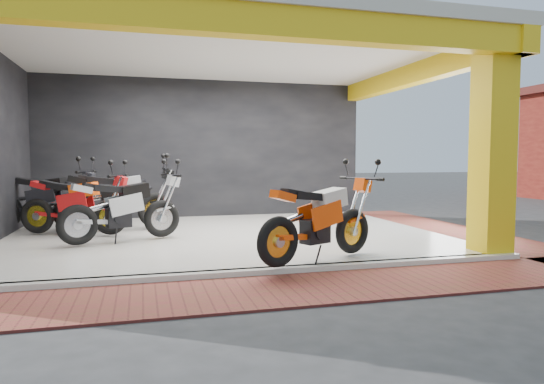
% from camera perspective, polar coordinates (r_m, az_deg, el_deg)
% --- Properties ---
extents(ground, '(80.00, 80.00, 0.00)m').
position_cam_1_polar(ground, '(7.49, -2.93, -8.01)').
color(ground, '#2D2D30').
rests_on(ground, ground).
extents(showroom_floor, '(8.00, 6.00, 0.10)m').
position_cam_1_polar(showroom_floor, '(9.41, -5.51, -5.23)').
color(showroom_floor, white).
rests_on(showroom_floor, ground).
extents(showroom_ceiling, '(8.40, 6.40, 0.20)m').
position_cam_1_polar(showroom_ceiling, '(9.51, -5.65, 16.39)').
color(showroom_ceiling, beige).
rests_on(showroom_ceiling, corner_column).
extents(back_wall, '(8.20, 0.20, 3.50)m').
position_cam_1_polar(back_wall, '(12.36, -7.96, 4.86)').
color(back_wall, black).
rests_on(back_wall, ground).
extents(corner_column, '(0.50, 0.50, 3.50)m').
position_cam_1_polar(corner_column, '(8.31, 24.53, 4.97)').
color(corner_column, gold).
rests_on(corner_column, ground).
extents(header_beam_front, '(8.40, 0.30, 0.40)m').
position_cam_1_polar(header_beam_front, '(6.58, -1.10, 19.35)').
color(header_beam_front, gold).
rests_on(header_beam_front, corner_column).
extents(header_beam_right, '(0.30, 6.40, 0.40)m').
position_cam_1_polar(header_beam_right, '(10.84, 16.30, 13.09)').
color(header_beam_right, gold).
rests_on(header_beam_right, corner_column).
extents(floor_kerb, '(8.00, 0.20, 0.10)m').
position_cam_1_polar(floor_kerb, '(6.51, -1.02, -9.39)').
color(floor_kerb, white).
rests_on(floor_kerb, ground).
extents(paver_front, '(9.00, 1.40, 0.03)m').
position_cam_1_polar(paver_front, '(5.78, 0.90, -11.46)').
color(paver_front, maroon).
rests_on(paver_front, ground).
extents(paver_right, '(1.40, 7.00, 0.03)m').
position_cam_1_polar(paver_right, '(11.24, 19.46, -4.11)').
color(paver_right, maroon).
rests_on(paver_right, ground).
extents(moto_hero, '(2.41, 1.70, 1.38)m').
position_cam_1_polar(moto_hero, '(7.36, 9.45, -2.02)').
color(moto_hero, '#EF470A').
rests_on(moto_hero, showroom_floor).
extents(moto_row_a, '(2.48, 1.04, 1.49)m').
position_cam_1_polar(moto_row_a, '(10.18, -13.52, -0.13)').
color(moto_row_a, black).
rests_on(moto_row_a, showroom_floor).
extents(moto_row_b, '(2.40, 1.55, 1.38)m').
position_cam_1_polar(moto_row_b, '(9.00, -12.87, -1.00)').
color(moto_row_b, '#A7AAAF').
rests_on(moto_row_b, showroom_floor).
extents(moto_row_c, '(2.38, 1.59, 1.36)m').
position_cam_1_polar(moto_row_c, '(9.52, -18.58, -0.88)').
color(moto_row_c, red).
rests_on(moto_row_c, showroom_floor).
extents(moto_row_d, '(2.49, 1.57, 1.43)m').
position_cam_1_polar(moto_row_d, '(10.55, -21.91, -0.33)').
color(moto_row_d, black).
rests_on(moto_row_d, showroom_floor).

